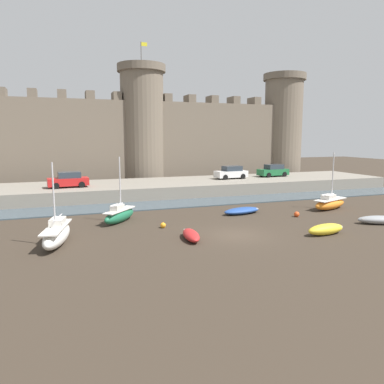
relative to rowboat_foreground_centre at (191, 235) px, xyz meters
The scene contains 17 objects.
ground_plane 3.35m from the rowboat_foreground_centre, ahead, with size 160.00×160.00×0.00m, color #382D23.
water_channel 13.12m from the rowboat_foreground_centre, 75.28° to the left, with size 80.00×4.50×0.10m, color #3D4C56.
quay_road 20.22m from the rowboat_foreground_centre, 80.51° to the left, with size 57.65×10.00×1.41m, color gray.
castle 30.76m from the rowboat_foreground_centre, 83.62° to the left, with size 52.25×6.61×19.43m.
rowboat_foreground_centre is the anchor object (origin of this frame).
sailboat_near_channel_left 16.52m from the rowboat_foreground_centre, 19.09° to the left, with size 4.64×2.79×5.28m.
sailboat_midflat_left 7.59m from the rowboat_foreground_centre, 118.79° to the left, with size 3.36×3.77×5.15m.
rowboat_near_channel_right 9.39m from the rowboat_foreground_centre, 11.94° to the right, with size 3.13×1.34×0.75m.
sailboat_foreground_right 8.48m from the rowboat_foreground_centre, 168.32° to the left, with size 2.29×5.12×5.19m.
rowboat_midflat_centre 9.37m from the rowboat_foreground_centre, 42.14° to the left, with size 3.83×2.05×0.56m.
rowboat_foreground_left 15.28m from the rowboat_foreground_centre, ahead, with size 3.59×2.37×0.66m.
mooring_buoy_near_channel 10.67m from the rowboat_foreground_centre, 138.34° to the left, with size 0.43×0.43×0.43m, color #E04C1E.
mooring_buoy_mid_mud 11.32m from the rowboat_foreground_centre, 18.61° to the left, with size 0.45×0.45×0.45m, color #E04C1E.
mooring_buoy_near_shore 3.77m from the rowboat_foreground_centre, 103.98° to the left, with size 0.41×0.41×0.41m, color orange.
car_quay_centre_east 23.94m from the rowboat_foreground_centre, 58.20° to the left, with size 4.22×2.12×1.62m.
car_quay_centre_west 20.04m from the rowboat_foreground_centre, 110.84° to the left, with size 4.22×2.12×1.62m.
car_quay_west 28.26m from the rowboat_foreground_centre, 47.57° to the left, with size 4.22×2.12×1.62m.
Camera 1 is at (-11.29, -22.51, 6.71)m, focal length 35.00 mm.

